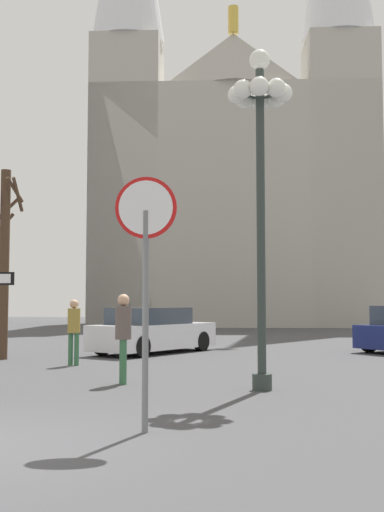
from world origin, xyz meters
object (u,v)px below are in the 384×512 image
object	(u,v)px
cathedral	(232,164)
stop_sign	(146,252)
parked_car_far_white	(153,331)
bare_tree	(4,256)
street_lamp	(260,141)
pedestrian_walking	(123,329)
pedestrian_standing	(74,326)

from	to	relation	value
cathedral	stop_sign	distance (m)	38.23
cathedral	parked_car_far_white	distance (m)	27.17
cathedral	bare_tree	bearing A→B (deg)	-99.78
street_lamp	stop_sign	bearing A→B (deg)	-108.89
stop_sign	parked_car_far_white	distance (m)	12.46
parked_car_far_white	pedestrian_walking	size ratio (longest dim) A/B	2.74
bare_tree	pedestrian_standing	world-z (taller)	bare_tree
street_lamp	pedestrian_walking	size ratio (longest dim) A/B	3.61
stop_sign	pedestrian_walking	distance (m)	4.90
stop_sign	bare_tree	bearing A→B (deg)	122.51
parked_car_far_white	pedestrian_walking	world-z (taller)	pedestrian_walking
cathedral	street_lamp	size ratio (longest dim) A/B	5.82
pedestrian_walking	pedestrian_standing	world-z (taller)	pedestrian_walking
street_lamp	parked_car_far_white	distance (m)	9.75
bare_tree	pedestrian_standing	xyz separation A→B (m)	(2.54, -1.45, -1.90)
pedestrian_walking	stop_sign	bearing A→B (deg)	-73.28
bare_tree	pedestrian_walking	size ratio (longest dim) A/B	3.05
stop_sign	parked_car_far_white	world-z (taller)	stop_sign
street_lamp	pedestrian_walking	distance (m)	4.52
cathedral	parked_car_far_white	world-z (taller)	cathedral
cathedral	stop_sign	world-z (taller)	cathedral
pedestrian_walking	pedestrian_standing	xyz separation A→B (m)	(-2.11, 3.45, -0.07)
bare_tree	parked_car_far_white	size ratio (longest dim) A/B	1.12
stop_sign	cathedral	bearing A→B (deg)	91.94
pedestrian_walking	pedestrian_standing	bearing A→B (deg)	121.49
parked_car_far_white	pedestrian_standing	bearing A→B (deg)	-106.86
pedestrian_walking	parked_car_far_white	bearing A→B (deg)	96.41
parked_car_far_white	cathedral	bearing A→B (deg)	87.79
cathedral	pedestrian_walking	size ratio (longest dim) A/B	21.01
stop_sign	street_lamp	xyz separation A→B (m)	(1.37, 4.00, 2.38)
bare_tree	parked_car_far_white	world-z (taller)	bare_tree
stop_sign	pedestrian_standing	world-z (taller)	stop_sign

